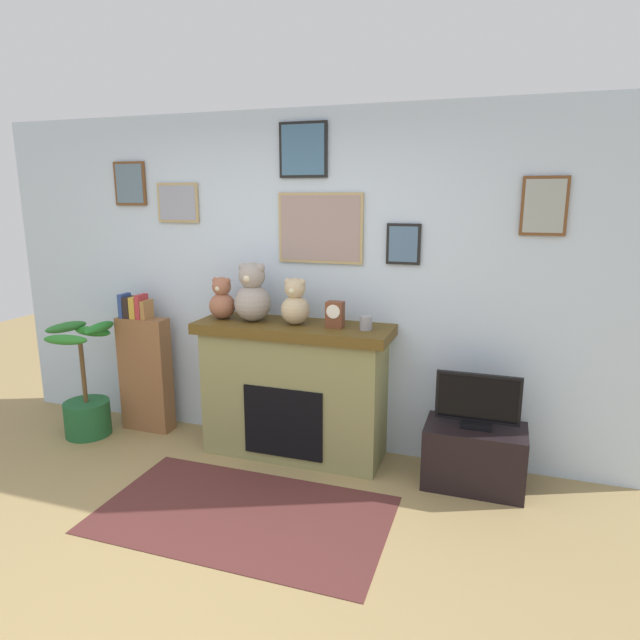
% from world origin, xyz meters
% --- Properties ---
extents(ground_plane, '(12.00, 12.00, 0.00)m').
position_xyz_m(ground_plane, '(0.00, 0.00, 0.00)').
color(ground_plane, '#9A8050').
extents(back_wall, '(5.20, 0.15, 2.60)m').
position_xyz_m(back_wall, '(0.00, 2.00, 1.31)').
color(back_wall, silver).
rests_on(back_wall, ground_plane).
extents(fireplace, '(1.48, 0.53, 1.04)m').
position_xyz_m(fireplace, '(0.12, 1.70, 0.53)').
color(fireplace, olive).
rests_on(fireplace, ground_plane).
extents(bookshelf, '(0.44, 0.16, 1.18)m').
position_xyz_m(bookshelf, '(-1.25, 1.74, 0.53)').
color(bookshelf, brown).
rests_on(bookshelf, ground_plane).
extents(potted_plant, '(0.54, 0.52, 0.98)m').
position_xyz_m(potted_plant, '(-1.65, 1.47, 0.32)').
color(potted_plant, '#1E592D').
rests_on(potted_plant, ground_plane).
extents(tv_stand, '(0.67, 0.40, 0.44)m').
position_xyz_m(tv_stand, '(1.48, 1.64, 0.22)').
color(tv_stand, black).
rests_on(tv_stand, ground_plane).
extents(television, '(0.56, 0.14, 0.38)m').
position_xyz_m(television, '(1.48, 1.64, 0.62)').
color(television, black).
rests_on(television, tv_stand).
extents(area_rug, '(1.83, 1.04, 0.01)m').
position_xyz_m(area_rug, '(0.12, 0.79, 0.00)').
color(area_rug, '#522725').
rests_on(area_rug, ground_plane).
extents(candle_jar, '(0.09, 0.09, 0.10)m').
position_xyz_m(candle_jar, '(0.68, 1.69, 1.09)').
color(candle_jar, gray).
rests_on(candle_jar, fireplace).
extents(mantel_clock, '(0.12, 0.09, 0.19)m').
position_xyz_m(mantel_clock, '(0.45, 1.69, 1.14)').
color(mantel_clock, brown).
rests_on(mantel_clock, fireplace).
extents(teddy_bear_tan, '(0.20, 0.20, 0.32)m').
position_xyz_m(teddy_bear_tan, '(-0.46, 1.69, 1.19)').
color(teddy_bear_tan, '#985D45').
rests_on(teddy_bear_tan, fireplace).
extents(teddy_bear_brown, '(0.28, 0.28, 0.45)m').
position_xyz_m(teddy_bear_brown, '(-0.20, 1.69, 1.24)').
color(teddy_bear_brown, gray).
rests_on(teddy_bear_brown, fireplace).
extents(teddy_bear_cream, '(0.21, 0.21, 0.35)m').
position_xyz_m(teddy_bear_cream, '(0.15, 1.69, 1.20)').
color(teddy_bear_cream, tan).
rests_on(teddy_bear_cream, fireplace).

